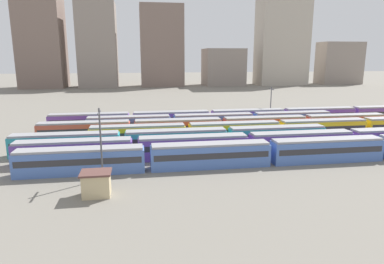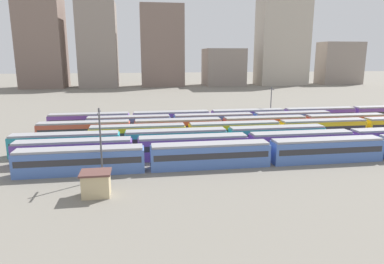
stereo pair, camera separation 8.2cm
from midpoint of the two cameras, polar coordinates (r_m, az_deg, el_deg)
name	(u,v)px [view 2 (the right image)]	position (r m, az deg, el deg)	size (l,w,h in m)	color
ground_plane	(136,144)	(66.18, -9.27, -2.04)	(600.00, 600.00, 0.00)	slate
train_track_0	(270,152)	(54.38, 12.93, -3.30)	(74.70, 3.06, 3.75)	#4C70BC
train_track_1	(248,144)	(58.48, 9.41, -2.04)	(74.70, 3.06, 3.75)	#6B429E
train_track_2	(176,140)	(61.00, -2.62, -1.28)	(55.80, 3.06, 3.75)	teal
train_track_3	(323,128)	(75.63, 21.01, 0.59)	(93.60, 3.06, 3.75)	yellow
train_track_4	(222,126)	(72.91, 5.11, 0.96)	(74.70, 3.06, 3.75)	#BC4C38
train_track_5	(214,122)	(77.70, 3.64, 1.70)	(55.80, 3.06, 3.75)	#4C70BC
train_track_6	(248,117)	(85.22, 9.36, 2.52)	(93.60, 3.06, 3.75)	#6B429E
catenary_pole_0	(101,140)	(47.16, -14.97, -1.37)	(0.24, 3.20, 9.82)	#4C4C51
catenary_pole_1	(271,102)	(89.91, 13.07, 4.87)	(0.24, 3.20, 8.94)	#4C4C51
signal_hut	(96,183)	(42.86, -15.66, -8.27)	(3.60, 3.00, 3.04)	#C6B284
distant_building_0	(41,38)	(202.31, -23.83, 14.23)	(22.22, 20.39, 52.44)	#7A665B
distant_building_1	(98,46)	(197.08, -15.42, 13.74)	(20.28, 17.79, 44.53)	gray
distant_building_2	(162,46)	(196.42, -5.02, 14.06)	(23.45, 16.14, 43.99)	#7A665B
distant_building_3	(223,67)	(201.99, 5.28, 10.73)	(22.13, 20.66, 20.88)	gray
distant_building_4	(282,38)	(213.41, 14.87, 14.99)	(28.44, 16.53, 54.57)	#B2A899
distant_building_5	(339,63)	(230.63, 23.41, 10.50)	(25.12, 13.55, 25.02)	gray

